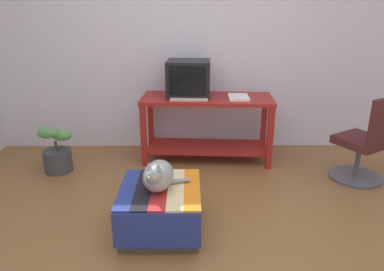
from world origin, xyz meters
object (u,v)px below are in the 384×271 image
Objects in this scene: keyboard at (189,98)px; potted_plant at (57,153)px; ottoman_with_blanket at (161,209)px; office_chair at (366,145)px; desk at (207,117)px; cat at (158,176)px; tv_monitor at (189,79)px; book at (239,97)px.

keyboard reaches higher than potted_plant.
office_chair reaches higher than ottoman_with_blanket.
keyboard is (-0.20, -0.12, 0.25)m from desk.
desk is 1.66m from office_chair.
cat is 1.63m from potted_plant.
cat reaches higher than potted_plant.
ottoman_with_blanket is 2.15m from office_chair.
cat is (-0.43, -1.45, -0.02)m from desk.
tv_monitor is 1.58m from cat.
desk is 2.17× the size of ottoman_with_blanket.
book is 0.33× the size of office_chair.
cat is at bearing -95.27° from tv_monitor.
keyboard is 0.76× the size of potted_plant.
book reaches higher than desk.
potted_plant is (-1.40, -0.22, -0.54)m from keyboard.
book is at bearing 6.66° from keyboard.
potted_plant is at bearing 145.33° from cat.
book is at bearing -7.10° from desk.
cat is (-0.23, -1.33, -0.26)m from keyboard.
cat is 2.16m from office_chair.
tv_monitor is 1.62m from potted_plant.
book is 2.03m from potted_plant.
book is (0.54, -0.11, -0.18)m from tv_monitor.
tv_monitor reaches higher than book.
tv_monitor is at bearing 15.53° from potted_plant.
office_chair is at bearing 23.04° from ottoman_with_blanket.
office_chair is at bearing -21.78° from book.
tv_monitor reaches higher than potted_plant.
desk is 2.80× the size of potted_plant.
office_chair reaches higher than cat.
cat is 0.43× the size of office_chair.
keyboard is at bearing -85.02° from tv_monitor.
desk is 0.43m from book.
keyboard is at bearing -172.80° from book.
tv_monitor is 1.30× the size of cat.
office_chair is at bearing -4.45° from potted_plant.
keyboard reaches higher than ottoman_with_blanket.
tv_monitor is 1.23× the size of keyboard.
cat is (-0.77, -1.38, -0.26)m from book.
cat reaches higher than ottoman_with_blanket.
office_chair is at bearing -17.24° from desk.
book reaches higher than ottoman_with_blanket.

